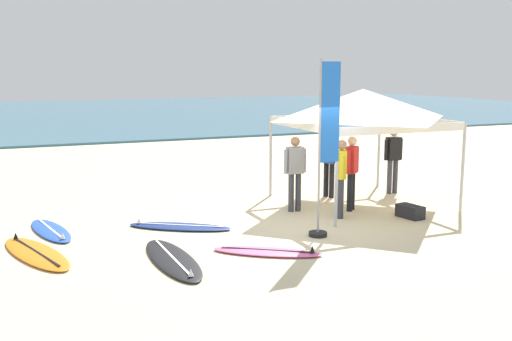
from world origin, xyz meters
name	(u,v)px	position (x,y,z in m)	size (l,w,h in m)	color
ground_plane	(300,226)	(0.00, 0.00, 0.00)	(80.00, 80.00, 0.00)	beige
sea	(89,113)	(0.00, 33.29, 0.05)	(80.00, 36.00, 0.10)	#386B84
canopy_tent	(363,104)	(2.27, 1.29, 2.39)	(3.39, 3.39, 2.75)	#B7B7BC
surfboard_orange	(36,253)	(-5.15, 0.06, 0.04)	(1.38, 2.55, 0.19)	orange
surfboard_black	(173,259)	(-3.03, -1.20, 0.04)	(0.72, 2.48, 0.19)	black
surfboard_navy	(179,226)	(-2.36, 0.80, 0.04)	(2.12, 1.65, 0.19)	navy
surfboard_pink	(268,252)	(-1.38, -1.45, 0.04)	(1.91, 1.51, 0.19)	pink
surfboard_blue	(51,230)	(-4.80, 1.50, 0.04)	(0.94, 2.12, 0.19)	blue
person_black	(393,156)	(3.70, 1.97, 0.99)	(0.55, 0.22, 1.71)	#383842
person_red	(352,168)	(1.69, 0.76, 0.99)	(0.44, 0.40, 1.71)	black
person_yellow	(341,173)	(1.13, 0.28, 0.99)	(0.37, 0.49, 1.71)	#383842
person_grey	(295,169)	(0.47, 1.20, 0.99)	(0.55, 0.22, 1.71)	#383842
person_blue	(329,159)	(1.94, 2.20, 0.99)	(0.33, 0.52, 1.71)	black
banner_flag	(325,156)	(0.09, -0.81, 1.57)	(0.60, 0.36, 3.40)	#99999E
gear_bag_near_tent	(410,211)	(2.52, -0.33, 0.14)	(0.60, 0.32, 0.28)	#232328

